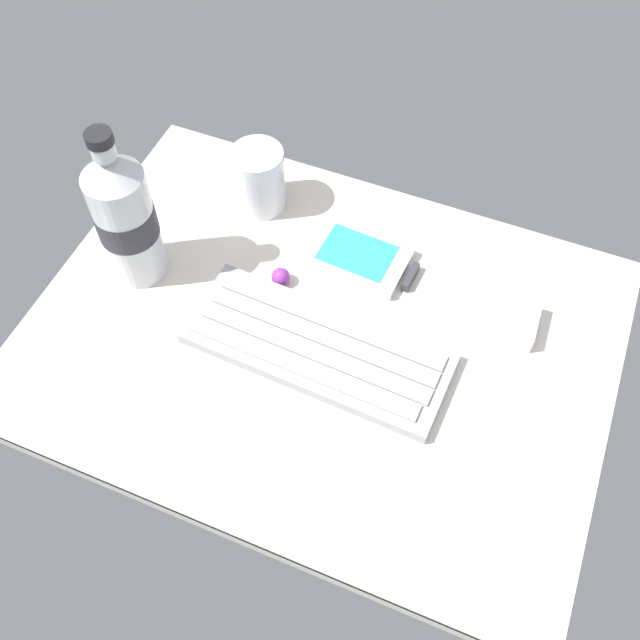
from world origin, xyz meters
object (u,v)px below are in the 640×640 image
object	(u,v)px
handheld_device	(362,258)
trackball_mouse	(281,277)
keyboard	(318,347)
juice_cup	(259,181)
water_bottle	(125,216)
charger_block	(505,318)

from	to	relation	value
handheld_device	trackball_mouse	xyz separation A→B (cm)	(-7.66, -6.49, 0.37)
keyboard	juice_cup	xyz separation A→B (cm)	(-15.10, 17.56, 3.10)
keyboard	juice_cup	size ratio (longest dim) A/B	3.47
juice_cup	water_bottle	world-z (taller)	water_bottle
juice_cup	trackball_mouse	bearing A→B (deg)	-54.62
handheld_device	charger_block	world-z (taller)	charger_block
keyboard	charger_block	xyz separation A→B (cm)	(17.93, 11.21, 0.39)
juice_cup	trackball_mouse	size ratio (longest dim) A/B	3.86
juice_cup	water_bottle	distance (cm)	17.94
water_bottle	charger_block	bearing A→B (deg)	11.37
handheld_device	water_bottle	bearing A→B (deg)	-155.84
handheld_device	juice_cup	xyz separation A→B (cm)	(-15.13, 4.03, 3.18)
water_bottle	charger_block	distance (cm)	43.40
charger_block	keyboard	bearing A→B (deg)	-147.98
handheld_device	charger_block	xyz separation A→B (cm)	(17.90, -2.32, 0.47)
handheld_device	charger_block	bearing A→B (deg)	-7.40
handheld_device	trackball_mouse	distance (cm)	10.05
keyboard	handheld_device	distance (cm)	13.54
charger_block	trackball_mouse	size ratio (longest dim) A/B	3.18
trackball_mouse	charger_block	bearing A→B (deg)	9.25
keyboard	trackball_mouse	distance (cm)	10.40
keyboard	water_bottle	size ratio (longest dim) A/B	1.42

